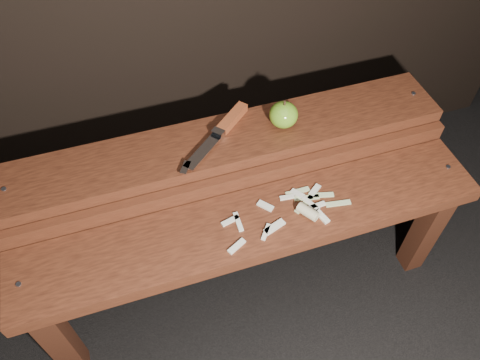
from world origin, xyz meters
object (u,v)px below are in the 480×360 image
object	(u,v)px
apple	(284,115)
knife	(225,127)
bench_rear_tier	(228,160)
bench_front_tier	(255,238)

from	to	relation	value
apple	knife	xyz separation A→B (m)	(-0.15, 0.03, -0.02)
knife	apple	bearing A→B (deg)	-10.30
apple	knife	distance (m)	0.16
bench_rear_tier	apple	distance (m)	0.20
bench_rear_tier	knife	world-z (taller)	knife
bench_rear_tier	bench_front_tier	bearing A→B (deg)	-90.00
bench_rear_tier	knife	distance (m)	0.10
apple	bench_front_tier	bearing A→B (deg)	-124.22
bench_rear_tier	knife	size ratio (longest dim) A/B	5.13
bench_front_tier	apple	size ratio (longest dim) A/B	14.73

